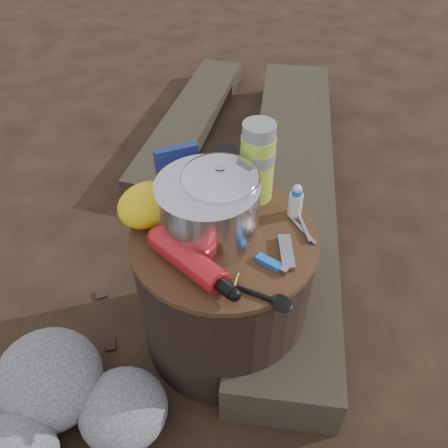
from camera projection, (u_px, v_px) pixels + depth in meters
ground at (224, 334)px, 1.49m from camera, size 60.00×60.00×0.00m
stump at (224, 290)px, 1.34m from camera, size 0.48×0.48×0.44m
log_main at (291, 187)px, 1.91m from camera, size 1.62×1.52×0.16m
log_small at (191, 121)px, 2.33m from camera, size 1.10×0.85×0.10m
foil_windscreen at (208, 210)px, 1.15m from camera, size 0.25×0.25×0.15m
camping_pot at (220, 198)px, 1.15m from camera, size 0.19×0.19×0.19m
fuel_bottle at (188, 260)px, 1.09m from camera, size 0.09×0.27×0.06m
thermos at (257, 163)px, 1.23m from camera, size 0.09×0.09×0.22m
travel_mug at (224, 169)px, 1.30m from camera, size 0.08×0.08×0.11m
stuff_sack at (147, 205)px, 1.20m from camera, size 0.16×0.13×0.11m
food_pouch at (179, 173)px, 1.26m from camera, size 0.12×0.06×0.15m
lighter at (269, 262)px, 1.12m from camera, size 0.04×0.09×0.02m
multitool at (286, 252)px, 1.14m from camera, size 0.09×0.10×0.02m
pot_grabber at (302, 229)px, 1.20m from camera, size 0.07×0.12×0.01m
spork at (248, 291)px, 1.05m from camera, size 0.10×0.17×0.01m
squeeze_bottle at (296, 202)px, 1.22m from camera, size 0.04×0.04×0.09m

